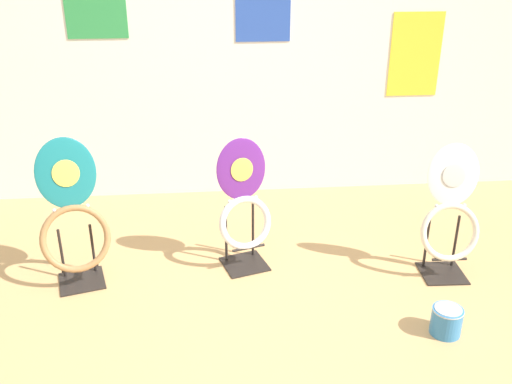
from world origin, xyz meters
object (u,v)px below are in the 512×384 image
object	(u,v)px
paint_can	(447,320)
toilet_seat_display_purple_note	(244,210)
toilet_seat_display_teal_sax	(73,222)
toilet_seat_display_white_plain	(450,219)

from	to	relation	value
paint_can	toilet_seat_display_purple_note	bearing A→B (deg)	142.23
toilet_seat_display_teal_sax	paint_can	xyz separation A→B (m)	(2.15, -0.74, -0.34)
toilet_seat_display_teal_sax	toilet_seat_display_purple_note	world-z (taller)	toilet_seat_display_teal_sax
paint_can	toilet_seat_display_white_plain	bearing A→B (deg)	69.69
toilet_seat_display_white_plain	toilet_seat_display_purple_note	size ratio (longest dim) A/B	1.00
toilet_seat_display_white_plain	paint_can	size ratio (longest dim) A/B	5.09
toilet_seat_display_white_plain	toilet_seat_display_teal_sax	world-z (taller)	toilet_seat_display_teal_sax
toilet_seat_display_purple_note	paint_can	xyz separation A→B (m)	(1.08, -0.84, -0.33)
toilet_seat_display_white_plain	paint_can	world-z (taller)	toilet_seat_display_white_plain
toilet_seat_display_purple_note	toilet_seat_display_teal_sax	bearing A→B (deg)	-174.73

